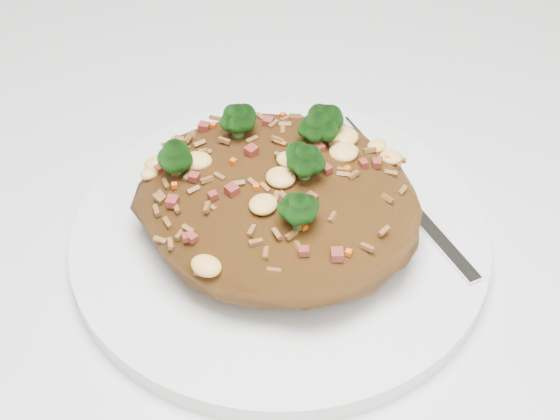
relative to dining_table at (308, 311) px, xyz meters
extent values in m
cube|color=silver|center=(0.00, 0.00, 0.07)|extent=(1.20, 0.80, 0.04)
cylinder|color=brown|center=(-0.54, 0.34, -0.30)|extent=(0.06, 0.06, 0.71)
cylinder|color=white|center=(-0.01, -0.03, 0.10)|extent=(0.25, 0.25, 0.01)
ellipsoid|color=brown|center=(-0.01, -0.03, 0.13)|extent=(0.17, 0.15, 0.05)
ellipsoid|color=#0D3A07|center=(-0.07, -0.04, 0.15)|extent=(0.02, 0.02, 0.02)
ellipsoid|color=#0D3A07|center=(0.00, 0.02, 0.16)|extent=(0.02, 0.02, 0.02)
ellipsoid|color=#0D3A07|center=(0.01, -0.06, 0.16)|extent=(0.02, 0.02, 0.02)
ellipsoid|color=#0D3A07|center=(0.00, -0.02, 0.16)|extent=(0.02, 0.02, 0.02)
ellipsoid|color=#0D3A07|center=(0.00, 0.01, 0.16)|extent=(0.02, 0.02, 0.02)
ellipsoid|color=#0D3A07|center=(-0.05, 0.00, 0.16)|extent=(0.02, 0.02, 0.02)
cube|color=silver|center=(0.08, 0.00, 0.11)|extent=(0.08, 0.07, 0.00)
cube|color=silver|center=(0.01, 0.06, 0.11)|extent=(0.04, 0.04, 0.00)
camera|label=1|loc=(0.12, -0.33, 0.44)|focal=50.00mm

